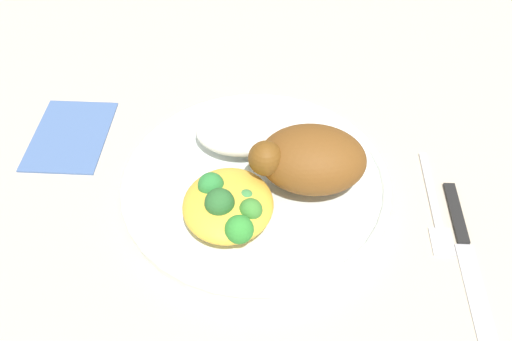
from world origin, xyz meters
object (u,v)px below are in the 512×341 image
Objects in this scene: plate at (256,183)px; mac_cheese_with_broccoli at (229,205)px; napkin at (70,135)px; rice_pile at (240,130)px; roasted_chicken at (309,161)px; fork at (435,207)px; knife at (464,242)px.

plate is 0.07m from mac_cheese_with_broccoli.
napkin is at bearing -30.87° from mac_cheese_with_broccoli.
mac_cheese_with_broccoli is at bearing 89.62° from rice_pile.
plate is 0.24m from napkin.
rice_pile is (0.08, -0.06, -0.02)m from roasted_chicken.
roasted_chicken is 0.14m from fork.
fork is (-0.21, 0.07, -0.03)m from rice_pile.
fork is at bearing 169.21° from napkin.
napkin is at bearing -10.79° from fork.
plate is at bearing -15.09° from knife.
knife is (-0.16, 0.05, -0.05)m from roasted_chicken.
knife is (-0.23, 0.11, -0.03)m from rice_pile.
mac_cheese_with_broccoli is 0.69× the size of fork.
napkin is (0.21, -0.01, -0.03)m from rice_pile.
plate is 2.40× the size of roasted_chicken.
knife is 0.46m from napkin.
roasted_chicken reaches higher than knife.
rice_pile reaches higher than plate.
mac_cheese_with_broccoli is 0.79× the size of napkin.
knife is at bearing 154.69° from rice_pile.
knife is at bearing 164.91° from plate.
fork is at bearing 176.09° from roasted_chicken.
fork is at bearing -63.42° from knife.
roasted_chicken is 1.20× the size of rice_pile.
mac_cheese_with_broccoli is (0.02, 0.06, 0.03)m from plate.
mac_cheese_with_broccoli reaches higher than plate.
plate is 0.06m from rice_pile.
plate reaches higher than knife.
rice_pile is at bearing -36.59° from roasted_chicken.
mac_cheese_with_broccoli is 0.24m from napkin.
rice_pile is at bearing 176.20° from napkin.
mac_cheese_with_broccoli is (0.00, 0.11, 0.00)m from rice_pile.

